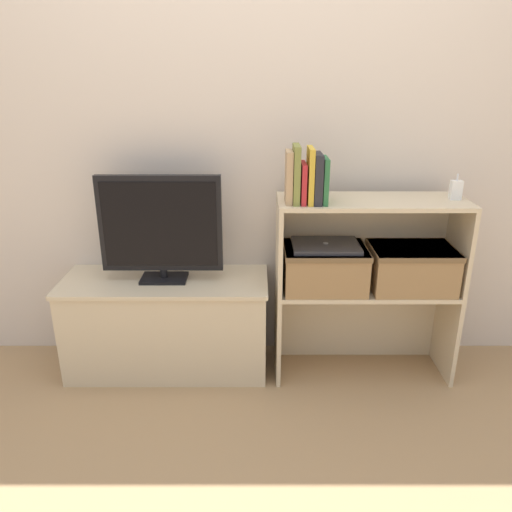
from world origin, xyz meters
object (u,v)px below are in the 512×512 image
Objects in this scene: book_mustard at (308,175)px; book_charcoal at (315,178)px; baby_monitor at (453,190)px; laptop at (323,245)px; tv at (158,227)px; storage_basket_left at (322,266)px; book_olive at (294,174)px; book_crimson at (301,183)px; storage_basket_right at (409,266)px; book_tan at (287,177)px; tv_stand at (166,324)px; book_forest at (322,180)px.

book_mustard is 0.03m from book_charcoal.
baby_monitor is 0.38× the size of laptop.
storage_basket_left is (0.77, -0.04, -0.18)m from tv.
tv is 0.79m from storage_basket_left.
book_olive is 0.05m from book_crimson.
book_charcoal reaches higher than storage_basket_right.
book_mustard is 0.66m from storage_basket_right.
storage_basket_right is (0.56, 0.04, -0.44)m from book_olive.
book_crimson is (0.65, -0.08, 0.22)m from tv.
book_tan reaches higher than tv.
tv_stand is 1.04m from book_charcoal.
book_charcoal reaches higher than tv.
book_mustard is at bearing -156.25° from laptop.
book_olive is at bearing -176.02° from storage_basket_right.
book_forest is 0.60m from baby_monitor.
book_olive is at bearing 180.00° from book_crimson.
storage_basket_left is at bearing 12.18° from book_tan.
book_mustard reaches higher than book_charcoal.
book_charcoal is 0.70× the size of laptop.
tv is 1.86× the size of laptop.
book_forest is 0.32m from laptop.
tv is (0.00, -0.00, 0.51)m from tv_stand.
book_forest is 0.60m from storage_basket_right.
baby_monitor is at bearing 4.66° from book_mustard.
book_mustard is at bearing 180.00° from book_forest.
book_olive is 0.47m from storage_basket_left.
book_mustard is (0.09, 0.00, 0.01)m from book_tan.
tv is at bearing 178.73° from baby_monitor.
book_tan is 0.38m from laptop.
storage_basket_left is 1.00× the size of storage_basket_right.
tv reaches higher than laptop.
storage_basket_left is at bearing 34.26° from book_charcoal.
book_charcoal reaches higher than book_crimson.
book_crimson reaches higher than tv.
laptop is at bearing 57.61° from book_forest.
book_mustard is 0.62× the size of storage_basket_left.
tv is 2.90× the size of book_forest.
storage_basket_left is at bearing -3.34° from tv.
tv is at bearing 172.66° from book_crimson.
storage_basket_right is at bearing 5.12° from book_forest.
laptop reaches higher than storage_basket_right.
book_mustard is at bearing -175.53° from storage_basket_right.
tv_stand is 1.75× the size of tv.
book_crimson is at bearing 180.00° from book_mustard.
baby_monitor reaches higher than storage_basket_right.
book_mustard is 0.62× the size of storage_basket_right.
tv_stand is 2.59× the size of storage_basket_left.
book_tan is 1.94× the size of baby_monitor.
laptop is (0.06, 0.04, -0.32)m from book_charcoal.
book_tan is 0.90× the size of book_olive.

